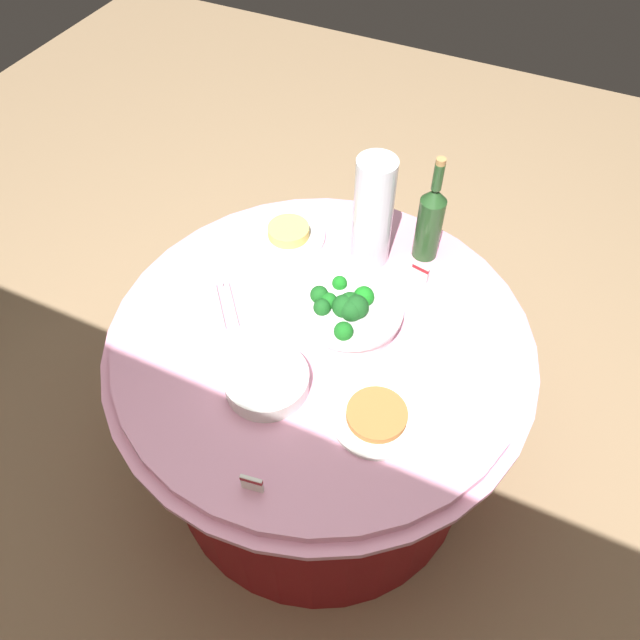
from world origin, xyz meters
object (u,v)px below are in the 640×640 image
label_placard_mid (420,272)px  wine_bottle (430,221)px  label_placard_front (252,483)px  decorative_fruit_vase (373,219)px  serving_tongs (226,303)px  broccoli_bowl (349,311)px  food_plate_noodles (289,234)px  food_plate_peanuts (377,416)px  plate_stack (267,380)px

label_placard_mid → wine_bottle: bearing=-78.7°
label_placard_front → decorative_fruit_vase: bearing=-86.9°
wine_bottle → label_placard_mid: wine_bottle is taller
wine_bottle → serving_tongs: (0.43, 0.42, -0.12)m
wine_bottle → label_placard_mid: size_ratio=6.11×
broccoli_bowl → food_plate_noodles: bearing=-37.4°
food_plate_peanuts → label_placard_mid: 0.48m
broccoli_bowl → decorative_fruit_vase: size_ratio=0.82×
plate_stack → label_placard_mid: label_placard_mid is taller
decorative_fruit_vase → food_plate_noodles: bearing=6.5°
broccoli_bowl → label_placard_mid: 0.26m
food_plate_noodles → label_placard_mid: size_ratio=4.00×
wine_bottle → serving_tongs: bearing=44.4°
broccoli_bowl → wine_bottle: (-0.10, -0.34, 0.08)m
wine_bottle → decorative_fruit_vase: 0.17m
plate_stack → food_plate_noodles: size_ratio=0.95×
broccoli_bowl → label_placard_front: size_ratio=5.09×
serving_tongs → broccoli_bowl: bearing=-165.5°
broccoli_bowl → food_plate_noodles: (0.29, -0.22, -0.03)m
wine_bottle → label_placard_mid: 0.15m
serving_tongs → food_plate_peanuts: bearing=162.6°
plate_stack → food_plate_peanuts: (-0.28, -0.03, -0.01)m
plate_stack → food_plate_noodles: plate_stack is taller
food_plate_noodles → food_plate_peanuts: food_plate_noodles is taller
wine_bottle → serving_tongs: wine_bottle is taller
plate_stack → food_plate_noodles: bearing=-68.7°
plate_stack → wine_bottle: wine_bottle is taller
wine_bottle → food_plate_noodles: size_ratio=1.53×
label_placard_mid → food_plate_noodles: bearing=0.7°
decorative_fruit_vase → label_placard_front: 0.79m
broccoli_bowl → plate_stack: bearing=69.8°
food_plate_noodles → decorative_fruit_vase: bearing=-173.5°
food_plate_peanuts → label_placard_mid: bearing=-82.9°
label_placard_front → label_placard_mid: same height
wine_bottle → food_plate_peanuts: 0.60m
food_plate_peanuts → label_placard_front: label_placard_front is taller
broccoli_bowl → plate_stack: 0.29m
decorative_fruit_vase → wine_bottle: bearing=-149.7°
broccoli_bowl → label_placard_front: bearing=89.9°
food_plate_peanuts → label_placard_front: (0.18, 0.28, 0.02)m
wine_bottle → food_plate_noodles: 0.42m
serving_tongs → food_plate_noodles: 0.31m
broccoli_bowl → label_placard_mid: size_ratio=5.09×
plate_stack → label_placard_front: label_placard_front is taller
plate_stack → food_plate_peanuts: 0.28m
broccoli_bowl → serving_tongs: 0.34m
wine_bottle → decorative_fruit_vase: decorative_fruit_vase is taller
broccoli_bowl → food_plate_peanuts: size_ratio=1.27×
decorative_fruit_vase → food_plate_peanuts: bearing=114.0°
food_plate_noodles → plate_stack: bearing=111.3°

